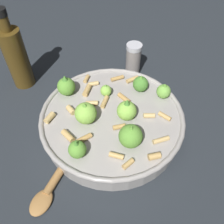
% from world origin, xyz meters
% --- Properties ---
extents(ground_plane, '(2.40, 2.40, 0.00)m').
position_xyz_m(ground_plane, '(0.00, 0.00, 0.00)').
color(ground_plane, '#23282D').
extents(cooking_pan, '(0.31, 0.31, 0.10)m').
position_xyz_m(cooking_pan, '(0.00, 0.00, 0.03)').
color(cooking_pan, '#9E9993').
rests_on(cooking_pan, ground).
extents(pepper_shaker, '(0.04, 0.04, 0.09)m').
position_xyz_m(pepper_shaker, '(-0.02, -0.20, 0.05)').
color(pepper_shaker, gray).
rests_on(pepper_shaker, ground).
extents(olive_oil_bottle, '(0.06, 0.06, 0.21)m').
position_xyz_m(olive_oil_bottle, '(0.26, -0.11, 0.08)').
color(olive_oil_bottle, '#4C3814').
rests_on(olive_oil_bottle, ground).
extents(wooden_spoon, '(0.08, 0.26, 0.02)m').
position_xyz_m(wooden_spoon, '(0.07, 0.11, 0.01)').
color(wooden_spoon, '#9E703D').
rests_on(wooden_spoon, ground).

